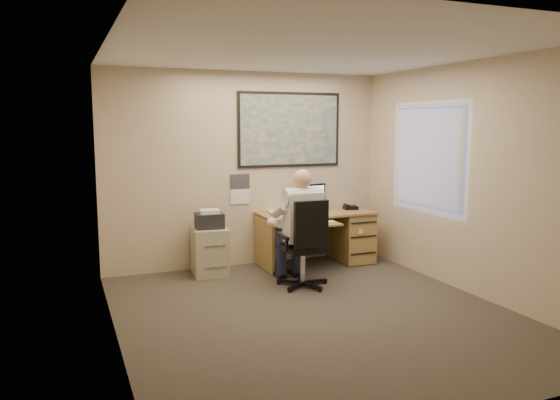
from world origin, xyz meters
name	(u,v)px	position (x,y,z in m)	size (l,w,h in m)	color
room_shell	(317,187)	(0.00, 0.00, 1.35)	(4.00, 4.50, 2.70)	#3A342D
desk	(335,231)	(1.23, 1.90, 0.44)	(1.60, 0.97, 1.12)	#9E7743
world_map	(290,130)	(0.65, 2.23, 1.90)	(1.56, 0.03, 1.06)	#1E4C93
wall_calendar	(240,189)	(-0.10, 2.24, 1.08)	(0.28, 0.01, 0.42)	white
window_blinds	(428,158)	(1.97, 0.80, 1.55)	(0.06, 1.40, 1.30)	beige
filing_cabinet	(210,247)	(-0.63, 1.92, 0.37)	(0.49, 0.57, 0.87)	#ADAA8C
office_chair	(305,262)	(0.29, 0.91, 0.32)	(0.65, 0.65, 1.09)	black
person	(302,228)	(0.29, 0.99, 0.72)	(0.61, 0.88, 1.44)	white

